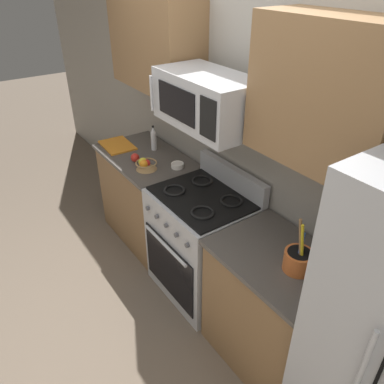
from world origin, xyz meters
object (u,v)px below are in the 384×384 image
(microwave, at_px, (208,100))
(prep_bowl, at_px, (177,165))
(fruit_basket, at_px, (146,165))
(apple_loose, at_px, (135,158))
(utensil_crock, at_px, (298,260))
(bottle_vinegar, at_px, (154,139))
(range_oven, at_px, (202,243))
(cutting_board, at_px, (117,145))

(microwave, relative_size, prep_bowl, 6.78)
(fruit_basket, relative_size, apple_loose, 2.41)
(microwave, distance_m, utensil_crock, 1.15)
(utensil_crock, bearing_deg, bottle_vinegar, 175.98)
(utensil_crock, height_order, prep_bowl, utensil_crock)
(utensil_crock, xyz_separation_m, fruit_basket, (-1.59, -0.12, -0.03))
(range_oven, bearing_deg, apple_loose, -170.86)
(microwave, distance_m, prep_bowl, 0.90)
(utensil_crock, bearing_deg, fruit_basket, -175.66)
(apple_loose, bearing_deg, microwave, 10.97)
(range_oven, xyz_separation_m, microwave, (-0.00, 0.03, 1.18))
(microwave, xyz_separation_m, utensil_crock, (0.93, -0.03, -0.68))
(microwave, bearing_deg, fruit_basket, -166.90)
(prep_bowl, bearing_deg, bottle_vinegar, 177.97)
(fruit_basket, bearing_deg, microwave, 13.10)
(range_oven, distance_m, prep_bowl, 0.70)
(microwave, distance_m, bottle_vinegar, 1.15)
(utensil_crock, height_order, cutting_board, utensil_crock)
(bottle_vinegar, bearing_deg, range_oven, -7.67)
(microwave, relative_size, fruit_basket, 4.05)
(cutting_board, bearing_deg, microwave, 6.98)
(range_oven, relative_size, bottle_vinegar, 4.57)
(fruit_basket, distance_m, bottle_vinegar, 0.40)
(utensil_crock, relative_size, bottle_vinegar, 1.43)
(range_oven, height_order, prep_bowl, range_oven)
(fruit_basket, bearing_deg, bottle_vinegar, 139.70)
(microwave, bearing_deg, bottle_vinegar, 173.95)
(apple_loose, bearing_deg, bottle_vinegar, 114.83)
(cutting_board, distance_m, bottle_vinegar, 0.38)
(range_oven, relative_size, microwave, 1.45)
(fruit_basket, height_order, bottle_vinegar, bottle_vinegar)
(apple_loose, relative_size, prep_bowl, 0.70)
(bottle_vinegar, bearing_deg, apple_loose, -65.17)
(fruit_basket, bearing_deg, cutting_board, 179.78)
(utensil_crock, distance_m, bottle_vinegar, 1.89)
(range_oven, bearing_deg, fruit_basket, -169.19)
(cutting_board, bearing_deg, utensil_crock, 3.14)
(range_oven, distance_m, utensil_crock, 1.06)
(cutting_board, xyz_separation_m, prep_bowl, (0.70, 0.24, 0.01))
(range_oven, xyz_separation_m, prep_bowl, (-0.52, 0.11, 0.46))
(apple_loose, xyz_separation_m, cutting_board, (-0.39, 0.01, -0.03))
(utensil_crock, distance_m, prep_bowl, 1.46)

